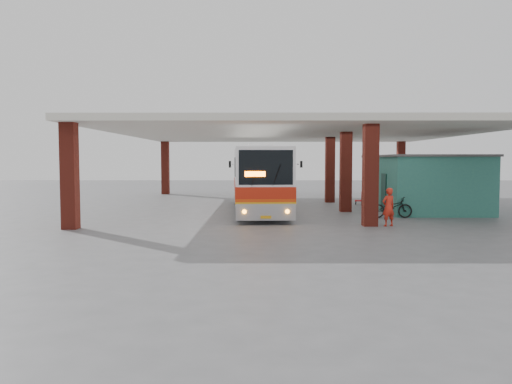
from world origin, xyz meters
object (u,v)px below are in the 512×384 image
at_px(motorcycle, 391,207).
at_px(red_chair, 360,198).
at_px(coach_bus, 258,178).
at_px(pedestrian, 388,207).

relative_size(motorcycle, red_chair, 2.31).
bearing_deg(coach_bus, red_chair, 28.04).
bearing_deg(pedestrian, motorcycle, -129.07).
distance_m(coach_bus, red_chair, 7.69).
bearing_deg(motorcycle, red_chair, 0.09).
xyz_separation_m(motorcycle, pedestrian, (-0.93, -3.00, 0.29)).
bearing_deg(coach_bus, pedestrian, -52.10).
relative_size(pedestrian, red_chair, 1.88).
relative_size(coach_bus, pedestrian, 7.71).
relative_size(coach_bus, red_chair, 14.48).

